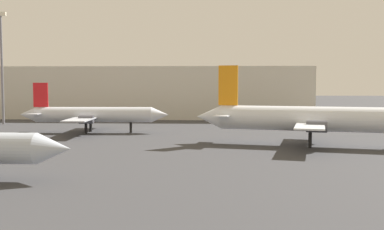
{
  "coord_description": "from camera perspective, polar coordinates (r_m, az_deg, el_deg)",
  "views": [
    {
      "loc": [
        0.37,
        -7.75,
        8.97
      ],
      "look_at": [
        -2.5,
        47.75,
        4.93
      ],
      "focal_mm": 42.08,
      "sensor_mm": 36.0,
      "label": 1
    }
  ],
  "objects": [
    {
      "name": "terminal_building",
      "position": [
        120.86,
        -4.77,
        2.93
      ],
      "size": [
        79.43,
        26.84,
        12.82
      ],
      "primitive_type": "cube",
      "color": "beige",
      "rests_on": "ground_plane"
    },
    {
      "name": "airplane_distant",
      "position": [
        65.39,
        15.81,
        -0.49
      ],
      "size": [
        35.81,
        20.32,
        11.45
      ],
      "rotation": [
        0.0,
        0.0,
        -0.22
      ],
      "color": "silver",
      "rests_on": "ground_plane"
    },
    {
      "name": "airplane_far_left",
      "position": [
        81.91,
        -12.51,
        0.04
      ],
      "size": [
        26.61,
        19.88,
        8.91
      ],
      "rotation": [
        0.0,
        0.0,
        0.03
      ],
      "color": "silver",
      "rests_on": "ground_plane"
    },
    {
      "name": "light_mast_left",
      "position": [
        104.9,
        -22.96,
        6.16
      ],
      "size": [
        2.4,
        0.5,
        23.88
      ],
      "color": "slate",
      "rests_on": "ground_plane"
    }
  ]
}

